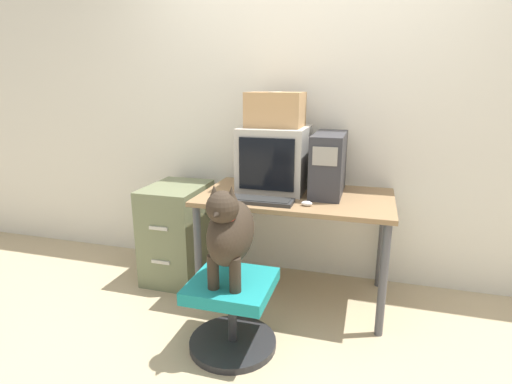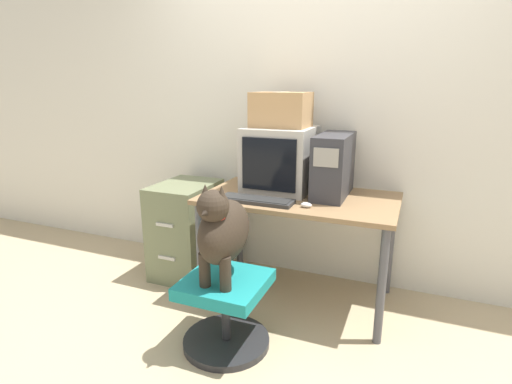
# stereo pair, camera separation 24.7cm
# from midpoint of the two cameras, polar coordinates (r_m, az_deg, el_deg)

# --- Properties ---
(ground_plane) EXTENTS (12.00, 12.00, 0.00)m
(ground_plane) POSITION_cam_midpoint_polar(r_m,az_deg,el_deg) (2.67, 6.17, -18.39)
(ground_plane) COLOR tan
(wall_back) EXTENTS (8.00, 0.05, 2.60)m
(wall_back) POSITION_cam_midpoint_polar(r_m,az_deg,el_deg) (3.01, 11.25, 11.64)
(wall_back) COLOR silver
(wall_back) RESTS_ON ground_plane
(desk) EXTENTS (1.28, 0.74, 0.75)m
(desk) POSITION_cam_midpoint_polar(r_m,az_deg,el_deg) (2.71, 8.75, -2.48)
(desk) COLOR olive
(desk) RESTS_ON ground_plane
(crt_monitor) EXTENTS (0.45, 0.47, 0.44)m
(crt_monitor) POSITION_cam_midpoint_polar(r_m,az_deg,el_deg) (2.79, 6.03, 4.72)
(crt_monitor) COLOR #B7B2A8
(crt_monitor) RESTS_ON desk
(pc_tower) EXTENTS (0.20, 0.49, 0.41)m
(pc_tower) POSITION_cam_midpoint_polar(r_m,az_deg,el_deg) (2.70, 13.61, 3.70)
(pc_tower) COLOR #333338
(pc_tower) RESTS_ON desk
(keyboard) EXTENTS (0.47, 0.15, 0.03)m
(keyboard) POSITION_cam_midpoint_polar(r_m,az_deg,el_deg) (2.52, 2.88, -1.20)
(keyboard) COLOR #2D2D2D
(keyboard) RESTS_ON desk
(computer_mouse) EXTENTS (0.07, 0.04, 0.03)m
(computer_mouse) POSITION_cam_midpoint_polar(r_m,az_deg,el_deg) (2.44, 10.08, -1.88)
(computer_mouse) COLOR silver
(computer_mouse) RESTS_ON desk
(office_chair) EXTENTS (0.50, 0.50, 0.42)m
(office_chair) POSITION_cam_midpoint_polar(r_m,az_deg,el_deg) (2.36, -1.26, -16.40)
(office_chair) COLOR #262628
(office_chair) RESTS_ON ground_plane
(dog) EXTENTS (0.22, 0.46, 0.56)m
(dog) POSITION_cam_midpoint_polar(r_m,az_deg,el_deg) (2.14, -1.51, -5.45)
(dog) COLOR #33281E
(dog) RESTS_ON office_chair
(filing_cabinet) EXTENTS (0.41, 0.56, 0.73)m
(filing_cabinet) POSITION_cam_midpoint_polar(r_m,az_deg,el_deg) (3.17, -7.76, -5.34)
(filing_cabinet) COLOR #6B7251
(filing_cabinet) RESTS_ON ground_plane
(cardboard_box) EXTENTS (0.37, 0.29, 0.23)m
(cardboard_box) POSITION_cam_midpoint_polar(r_m,az_deg,el_deg) (2.76, 6.25, 11.60)
(cardboard_box) COLOR tan
(cardboard_box) RESTS_ON crt_monitor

